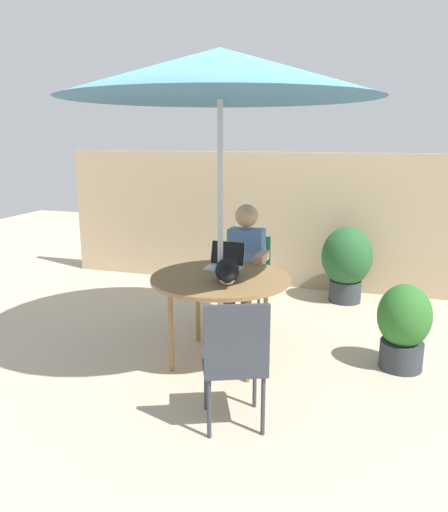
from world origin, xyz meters
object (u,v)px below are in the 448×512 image
Objects in this scene: chair_occupied at (248,273)px; potted_plant_near_fence at (347,261)px; person_seated at (244,260)px; patio_umbrella at (220,74)px; cat at (227,272)px; chair_empty at (235,355)px; patio_table at (220,283)px; laptop at (226,260)px; potted_plant_by_chair at (404,325)px.

chair_occupied is 1.32m from potted_plant_near_fence.
patio_umbrella is at bearing -90.00° from person_seated.
cat is at bearing -52.60° from patio_umbrella.
patio_table is at bearing 112.43° from chair_empty.
chair_empty is 2.85× the size of laptop.
cat is 0.74× the size of potted_plant_near_fence.
chair_empty is 1.37× the size of cat.
potted_plant_near_fence is 1.71m from potted_plant_by_chair.
chair_empty is 1.24× the size of potted_plant_by_chair.
patio_umbrella is 1.50m from cat.
patio_table is at bearing -90.00° from person_seated.
laptop is (-0.05, -0.47, 0.11)m from person_seated.
patio_table is 1.79× the size of cat.
patio_umbrella reaches higher than potted_plant_near_fence.
chair_occupied is at bearing 90.00° from person_seated.
potted_plant_by_chair is at bearing -23.90° from chair_occupied.
patio_table is 0.21m from cat.
person_seated is at bearing 102.87° from chair_empty.
potted_plant_by_chair is at bearing -0.74° from laptop.
patio_umbrella is 2.44m from potted_plant_by_chair.
laptop is (-0.05, 0.30, -1.51)m from patio_umbrella.
cat is at bearing -71.81° from laptop.
potted_plant_by_chair is (1.06, 1.24, -0.14)m from chair_empty.
laptop is at bearing -94.15° from chair_occupied.
cat is at bearing -52.60° from patio_table.
chair_occupied is 1.24× the size of potted_plant_by_chair.
laptop is at bearing 109.25° from chair_empty.
chair_occupied reaches higher than patio_table.
potted_plant_near_fence is (0.90, 0.97, -0.04)m from chair_occupied.
person_seated reaches higher than patio_table.
potted_plant_near_fence is at bearing 51.24° from person_seated.
chair_occupied is 2.85× the size of laptop.
person_seated reaches higher than potted_plant_by_chair.
laptop is at bearing 98.49° from patio_table.
chair_empty is at bearing -70.20° from cat.
patio_table is at bearing -81.51° from laptop.
chair_empty reaches higher than patio_table.
chair_occupied reaches higher than potted_plant_near_fence.
potted_plant_by_chair is (1.46, 0.29, -1.93)m from patio_umbrella.
laptop is 0.43× the size of potted_plant_by_chair.
patio_table is at bearing -168.93° from potted_plant_by_chair.
patio_umbrella is at bearing 112.43° from chair_empty.
chair_occupied reaches higher than potted_plant_by_chair.
person_seated is 1.57m from potted_plant_by_chair.
potted_plant_near_fence is at bearing 64.58° from patio_umbrella.
patio_umbrella is at bearing -90.00° from chair_occupied.
cat reaches higher than chair_occupied.
chair_empty is at bearing -78.17° from chair_occupied.
potted_plant_near_fence is at bearing 59.26° from laptop.
potted_plant_near_fence is at bearing 46.97° from chair_occupied.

